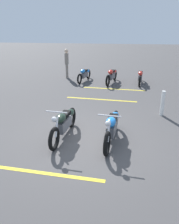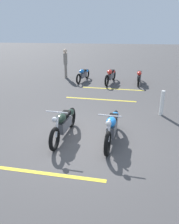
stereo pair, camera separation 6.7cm
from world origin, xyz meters
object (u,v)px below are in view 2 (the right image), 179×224
at_px(motorcycle_row_left, 111,75).
at_px(bollard_post, 162,103).
at_px(motorcycle_dark_foreground, 64,123).
at_px(motorcycle_row_far_left, 139,76).
at_px(motorcycle_bright_foreground, 112,126).
at_px(motorcycle_row_center, 83,74).
at_px(bystander_near_row, 65,62).

relative_size(motorcycle_row_left, bollard_post, 2.20).
bearing_deg(motorcycle_dark_foreground, bollard_post, 130.43).
bearing_deg(bollard_post, motorcycle_dark_foreground, 123.25).
bearing_deg(motorcycle_dark_foreground, motorcycle_row_far_left, 164.72).
xyz_separation_m(motorcycle_bright_foreground, motorcycle_row_center, (7.20, 1.79, -0.07)).
height_order(motorcycle_bright_foreground, motorcycle_dark_foreground, same).
xyz_separation_m(motorcycle_dark_foreground, motorcycle_row_far_left, (6.86, -2.84, -0.06)).
distance_m(motorcycle_row_far_left, motorcycle_row_center, 3.19).
bearing_deg(bollard_post, motorcycle_row_center, 36.07).
relative_size(motorcycle_row_center, bystander_near_row, 1.08).
bearing_deg(motorcycle_row_left, motorcycle_row_center, -86.07).
xyz_separation_m(motorcycle_bright_foreground, motorcycle_row_left, (6.93, 0.20, -0.03)).
relative_size(motorcycle_dark_foreground, bollard_post, 2.36).
bearing_deg(motorcycle_row_center, bystander_near_row, -105.72).
bearing_deg(motorcycle_row_left, bystander_near_row, -95.33).
bearing_deg(motorcycle_row_center, motorcycle_dark_foreground, 17.17).
height_order(motorcycle_row_far_left, bollard_post, bollard_post).
distance_m(motorcycle_dark_foreground, bollard_post, 3.91).
relative_size(motorcycle_row_far_left, motorcycle_row_left, 0.95).
bearing_deg(motorcycle_row_left, motorcycle_bright_foreground, 15.37).
bearing_deg(motorcycle_bright_foreground, bollard_post, 148.26).
relative_size(motorcycle_row_left, motorcycle_row_center, 1.10).
bearing_deg(bollard_post, motorcycle_bright_foreground, 141.06).
height_order(motorcycle_row_left, motorcycle_row_center, motorcycle_row_left).
height_order(motorcycle_row_left, bollard_post, bollard_post).
bearing_deg(motorcycle_row_far_left, motorcycle_dark_foreground, -15.46).
height_order(motorcycle_row_far_left, motorcycle_row_center, motorcycle_row_far_left).
bearing_deg(motorcycle_row_left, motorcycle_row_far_left, 105.31).
xyz_separation_m(motorcycle_bright_foreground, motorcycle_row_far_left, (6.97, -1.39, -0.06)).
distance_m(motorcycle_dark_foreground, bystander_near_row, 7.94).
relative_size(motorcycle_row_center, bollard_post, 2.00).
xyz_separation_m(motorcycle_row_left, bollard_post, (-4.68, -2.01, 0.04)).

